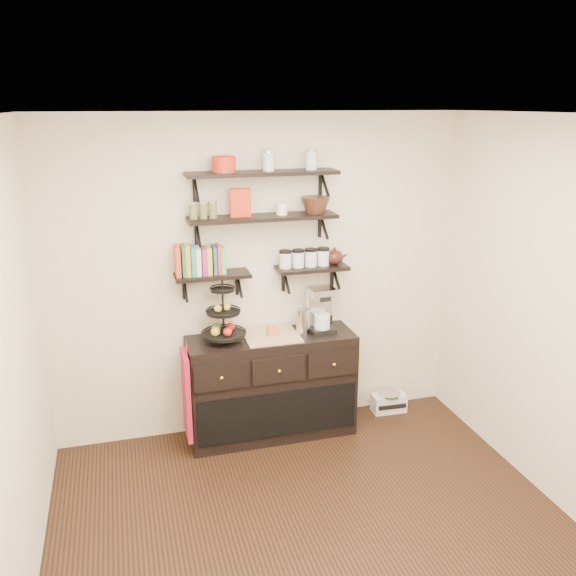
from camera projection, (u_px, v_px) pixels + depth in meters
The scene contains 22 objects.
floor at pixel (325, 551), 3.91m from camera, with size 3.50×3.50×0.00m, color black.
ceiling at pixel (335, 115), 3.13m from camera, with size 3.50×3.50×0.02m, color white.
back_wall at pixel (260, 277), 5.13m from camera, with size 3.50×0.02×2.70m, color beige.
left_wall at pixel (2, 395), 3.06m from camera, with size 0.02×3.50×2.70m, color beige.
shelf_top at pixel (262, 173), 4.75m from camera, with size 1.20×0.27×0.23m.
shelf_mid at pixel (263, 218), 4.86m from camera, with size 1.20×0.27×0.23m.
shelf_low_left at pixel (212, 276), 4.89m from camera, with size 0.60×0.25×0.23m.
shelf_low_right at pixel (312, 269), 5.11m from camera, with size 0.60×0.25×0.23m.
cookbooks at pixel (201, 260), 4.83m from camera, with size 0.36×0.15×0.26m.
glass_canisters at pixel (304, 259), 5.07m from camera, with size 0.43×0.10×0.13m.
sideboard at pixel (272, 386), 5.19m from camera, with size 1.40×0.50×0.92m.
fruit_stand at pixel (224, 320), 4.90m from camera, with size 0.36×0.36×0.52m.
candle at pixel (272, 330), 5.04m from camera, with size 0.08×0.08×0.08m, color #B9652A.
coffee_maker at pixel (320, 310), 5.14m from camera, with size 0.22×0.21×0.39m.
thermal_carafe at pixel (303, 322), 5.08m from camera, with size 0.11×0.11×0.22m, color silver.
apron at pixel (187, 395), 4.89m from camera, with size 0.04×0.31×0.72m, color maroon.
radio at pixel (389, 402), 5.67m from camera, with size 0.32×0.21×0.19m.
recipe_box at pixel (240, 203), 4.77m from camera, with size 0.16×0.06×0.22m, color red.
walnut_bowl at pixel (315, 205), 4.94m from camera, with size 0.24×0.24×0.13m, color black, non-canonical shape.
ramekins at pixel (282, 209), 4.87m from camera, with size 0.09×0.09×0.10m, color white.
teapot at pixel (334, 256), 5.13m from camera, with size 0.20×0.15×0.15m, color #391511, non-canonical shape.
red_pot at pixel (224, 164), 4.65m from camera, with size 0.18×0.18×0.12m, color red.
Camera 1 is at (-1.12, -3.06, 2.76)m, focal length 38.00 mm.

